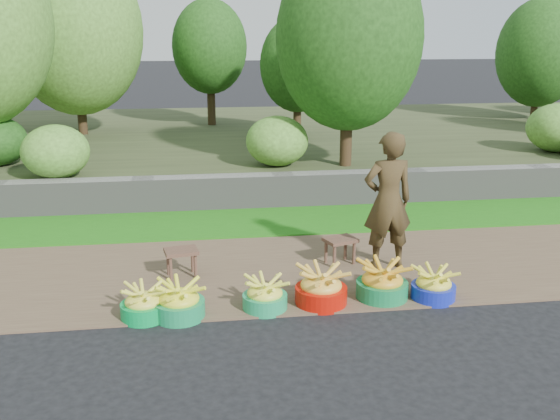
{
  "coord_description": "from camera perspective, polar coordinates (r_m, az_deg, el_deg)",
  "views": [
    {
      "loc": [
        -1.4,
        -5.66,
        2.75
      ],
      "look_at": [
        -0.43,
        1.3,
        0.75
      ],
      "focal_mm": 40.0,
      "sensor_mm": 36.0,
      "label": 1
    }
  ],
  "objects": [
    {
      "name": "vendor_woman",
      "position": [
        7.45,
        9.83,
        0.83
      ],
      "size": [
        0.63,
        0.44,
        1.65
      ],
      "primitive_type": "imported",
      "rotation": [
        0.0,
        0.0,
        3.21
      ],
      "color": "black",
      "rests_on": "dirt_shoulder"
    },
    {
      "name": "dirt_shoulder",
      "position": [
        7.56,
        3.31,
        -5.38
      ],
      "size": [
        80.0,
        2.5,
        0.02
      ],
      "primitive_type": "cube",
      "color": "brown",
      "rests_on": "ground"
    },
    {
      "name": "earth_bank",
      "position": [
        14.94,
        -2.44,
        6.26
      ],
      "size": [
        80.0,
        10.0,
        0.5
      ],
      "primitive_type": "cube",
      "color": "#3B4425",
      "rests_on": "ground"
    },
    {
      "name": "stool_left",
      "position": [
        7.3,
        -9.01,
        -4.08
      ],
      "size": [
        0.42,
        0.34,
        0.33
      ],
      "rotation": [
        0.0,
        0.0,
        0.17
      ],
      "color": "brown",
      "rests_on": "dirt_shoulder"
    },
    {
      "name": "vegetation",
      "position": [
        13.12,
        -3.03,
        14.99
      ],
      "size": [
        36.39,
        7.94,
        4.17
      ],
      "color": "#332414",
      "rests_on": "earth_bank"
    },
    {
      "name": "stool_right",
      "position": [
        7.64,
        5.52,
        -3.06
      ],
      "size": [
        0.44,
        0.39,
        0.33
      ],
      "rotation": [
        0.0,
        0.0,
        0.33
      ],
      "color": "brown",
      "rests_on": "dirt_shoulder"
    },
    {
      "name": "retaining_wall",
      "position": [
        10.17,
        0.24,
        1.81
      ],
      "size": [
        80.0,
        0.35,
        0.55
      ],
      "primitive_type": "cube",
      "color": "slate",
      "rests_on": "ground"
    },
    {
      "name": "basin_e",
      "position": [
        6.77,
        9.32,
        -6.6
      ],
      "size": [
        0.55,
        0.55,
        0.41
      ],
      "color": "#147B41",
      "rests_on": "ground"
    },
    {
      "name": "basin_b",
      "position": [
        6.36,
        -9.19,
        -8.29
      ],
      "size": [
        0.51,
        0.51,
        0.38
      ],
      "color": "#168A4F",
      "rests_on": "ground"
    },
    {
      "name": "basin_f",
      "position": [
        6.88,
        13.86,
        -6.75
      ],
      "size": [
        0.47,
        0.47,
        0.35
      ],
      "color": "#1523B0",
      "rests_on": "ground"
    },
    {
      "name": "grass_verge",
      "position": [
        9.42,
        0.97,
        -0.95
      ],
      "size": [
        80.0,
        1.5,
        0.04
      ],
      "primitive_type": "cube",
      "color": "#227314",
      "rests_on": "ground"
    },
    {
      "name": "basin_a",
      "position": [
        6.41,
        -12.37,
        -8.39
      ],
      "size": [
        0.46,
        0.46,
        0.34
      ],
      "color": "#009B42",
      "rests_on": "ground"
    },
    {
      "name": "basin_d",
      "position": [
        6.57,
        3.78,
        -7.15
      ],
      "size": [
        0.55,
        0.55,
        0.41
      ],
      "color": "#B61106",
      "rests_on": "ground"
    },
    {
      "name": "basin_c",
      "position": [
        6.46,
        -1.39,
        -7.83
      ],
      "size": [
        0.46,
        0.46,
        0.34
      ],
      "color": "#1C975B",
      "rests_on": "ground"
    },
    {
      "name": "ground_plane",
      "position": [
        6.45,
        5.48,
        -9.45
      ],
      "size": [
        120.0,
        120.0,
        0.0
      ],
      "primitive_type": "plane",
      "color": "black",
      "rests_on": "ground"
    }
  ]
}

